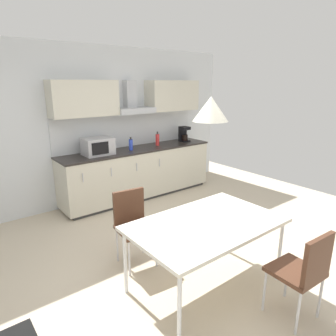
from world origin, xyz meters
TOP-DOWN VIEW (x-y plane):
  - ground_plane at (0.00, 0.00)m, footprint 7.28×7.65m
  - wall_back at (0.00, 2.60)m, footprint 5.83×0.10m
  - kitchen_counter at (0.73, 2.24)m, footprint 2.92×0.65m
  - backsplash_tile at (0.73, 2.54)m, footprint 2.90×0.02m
  - upper_wall_cabinets at (0.73, 2.38)m, footprint 2.90×0.40m
  - microwave at (-0.05, 2.24)m, footprint 0.48×0.35m
  - coffee_maker at (1.84, 2.26)m, footprint 0.18×0.19m
  - bottle_blue at (0.56, 2.20)m, footprint 0.07×0.07m
  - bottle_red at (1.17, 2.25)m, footprint 0.07×0.07m
  - dining_table at (-0.16, -0.39)m, footprint 1.51×0.95m
  - chair_near_right at (0.17, -1.25)m, footprint 0.42×0.42m
  - chair_far_left at (-0.49, 0.46)m, footprint 0.44×0.44m
  - pendant_lamp at (-0.16, -0.39)m, footprint 0.32×0.32m

SIDE VIEW (x-z plane):
  - ground_plane at x=0.00m, z-range -0.02..0.00m
  - kitchen_counter at x=0.73m, z-range 0.00..0.92m
  - chair_near_right at x=0.17m, z-range 0.10..0.97m
  - chair_far_left at x=-0.49m, z-range 0.10..0.97m
  - dining_table at x=-0.16m, z-range 0.32..1.06m
  - bottle_blue at x=0.56m, z-range 0.90..1.13m
  - bottle_red at x=1.17m, z-range 0.89..1.16m
  - microwave at x=-0.05m, z-range 0.91..1.19m
  - coffee_maker at x=1.84m, z-range 0.91..1.21m
  - backsplash_tile at x=0.73m, z-range 0.91..1.51m
  - wall_back at x=0.00m, z-range 0.00..2.67m
  - upper_wall_cabinets at x=0.73m, z-range 1.52..2.09m
  - pendant_lamp at x=-0.16m, z-range 1.73..1.95m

